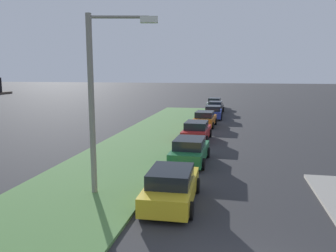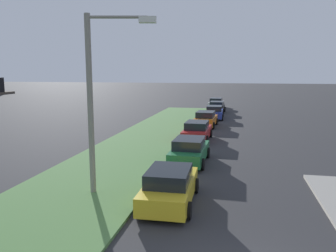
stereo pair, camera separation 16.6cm
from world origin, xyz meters
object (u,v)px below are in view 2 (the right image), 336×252
object	(u,v)px
parked_car_orange	(206,119)
parked_car_black	(217,107)
parked_car_yellow	(170,186)
parked_car_white	(216,103)
parked_car_green	(189,151)
parked_car_red	(197,131)
streetlight	(98,92)
parked_car_blue	(214,112)

from	to	relation	value
parked_car_orange	parked_car_black	xyz separation A→B (m)	(11.20, -0.36, 0.00)
parked_car_yellow	parked_car_white	bearing A→B (deg)	-0.58
parked_car_green	parked_car_black	world-z (taller)	same
parked_car_red	parked_car_black	world-z (taller)	same
parked_car_orange	streetlight	xyz separation A→B (m)	(-19.01, 2.66, 3.67)
parked_car_yellow	parked_car_blue	distance (m)	25.00
parked_car_black	streetlight	distance (m)	30.58
parked_car_yellow	parked_car_black	world-z (taller)	same
parked_car_blue	streetlight	size ratio (longest dim) A/B	0.58
parked_car_red	parked_car_green	bearing A→B (deg)	-175.30
parked_car_green	parked_car_orange	size ratio (longest dim) A/B	0.99
parked_car_orange	parked_car_blue	distance (m)	5.60
parked_car_orange	streetlight	bearing A→B (deg)	174.88
parked_car_green	streetlight	bearing A→B (deg)	153.84
parked_car_orange	parked_car_black	distance (m)	11.21
parked_car_white	streetlight	xyz separation A→B (m)	(-35.94, 2.58, 3.67)
parked_car_red	parked_car_black	size ratio (longest dim) A/B	1.00
parked_car_green	parked_car_white	size ratio (longest dim) A/B	0.99
parked_car_green	streetlight	distance (m)	7.46
parked_car_orange	parked_car_yellow	bearing A→B (deg)	-175.95
streetlight	parked_car_green	bearing A→B (deg)	-27.35
parked_car_blue	parked_car_orange	bearing A→B (deg)	174.52
parked_car_black	parked_car_blue	bearing A→B (deg)	-177.41
parked_car_green	parked_car_blue	size ratio (longest dim) A/B	1.00
streetlight	parked_car_orange	bearing A→B (deg)	-7.98
parked_car_green	parked_car_black	bearing A→B (deg)	1.10
parked_car_blue	parked_car_red	bearing A→B (deg)	176.81
parked_car_red	parked_car_black	distance (m)	17.89
parked_car_yellow	streetlight	xyz separation A→B (m)	(0.41, 3.07, 3.67)
parked_car_white	parked_car_black	bearing A→B (deg)	-172.61
parked_car_blue	parked_car_white	distance (m)	11.36
parked_car_red	parked_car_orange	distance (m)	6.69
parked_car_black	streetlight	size ratio (longest dim) A/B	0.58
parked_car_green	parked_car_blue	xyz separation A→B (m)	(18.83, -0.12, 0.00)
parked_car_black	streetlight	xyz separation A→B (m)	(-30.21, 3.03, 3.67)
parked_car_red	parked_car_blue	distance (m)	12.28
parked_car_orange	parked_car_blue	size ratio (longest dim) A/B	1.01
parked_car_white	parked_car_yellow	bearing A→B (deg)	-176.26
parked_car_yellow	parked_car_red	size ratio (longest dim) A/B	1.00
parked_car_orange	parked_car_black	size ratio (longest dim) A/B	1.01
parked_car_green	parked_car_orange	world-z (taller)	same
parked_car_black	parked_car_orange	bearing A→B (deg)	179.97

